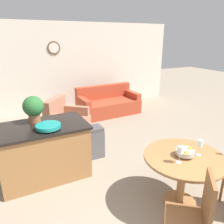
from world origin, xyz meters
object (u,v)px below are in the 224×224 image
teal_bowl (48,126)px  trash_bin (94,142)px  couch (108,104)px  potted_plant (33,108)px  dining_table (183,167)px  armchair (67,123)px  wine_glass_left (180,151)px  wine_glass_right (200,144)px  fruit_bowl (185,152)px  dining_chair_near_left (194,214)px  kitchen_island (44,151)px

teal_bowl → trash_bin: (0.91, 0.43, -0.66)m
couch → potted_plant: bearing=-139.3°
dining_table → armchair: armchair is taller
wine_glass_left → wine_glass_right: bearing=3.0°
teal_bowl → couch: size_ratio=0.20×
fruit_bowl → armchair: 3.17m
potted_plant → teal_bowl: bearing=-70.9°
dining_table → wine_glass_right: 0.39m
dining_chair_near_left → wine_glass_left: 0.73m
dining_table → potted_plant: (-1.63, 1.74, 0.58)m
dining_table → wine_glass_right: size_ratio=4.81×
wine_glass_right → kitchen_island: wine_glass_right is taller
armchair → trash_bin: bearing=-130.4°
wine_glass_left → kitchen_island: (-1.38, 1.63, -0.46)m
dining_chair_near_left → potted_plant: (-1.18, 2.37, 0.64)m
teal_bowl → trash_bin: teal_bowl is taller
potted_plant → kitchen_island: bearing=-71.4°
teal_bowl → wine_glass_left: bearing=-47.4°
dining_chair_near_left → fruit_bowl: 0.83m
teal_bowl → armchair: teal_bowl is taller
potted_plant → fruit_bowl: bearing=-47.0°
dining_chair_near_left → fruit_bowl: dining_chair_near_left is taller
couch → dining_table: bearing=-103.2°
kitchen_island → teal_bowl: 0.55m
dining_table → kitchen_island: (-1.56, 1.54, -0.13)m
wine_glass_right → trash_bin: size_ratio=0.36×
dining_table → wine_glass_left: wine_glass_left is taller
wine_glass_right → kitchen_island: 2.42m
fruit_bowl → dining_chair_near_left: bearing=-125.2°
fruit_bowl → kitchen_island: (-1.56, 1.54, -0.36)m
fruit_bowl → kitchen_island: 2.22m
dining_chair_near_left → fruit_bowl: size_ratio=4.08×
teal_bowl → couch: (2.27, 2.63, -0.68)m
fruit_bowl → armchair: armchair is taller
fruit_bowl → teal_bowl: (-1.49, 1.34, 0.14)m
potted_plant → couch: potted_plant is taller
dining_table → teal_bowl: teal_bowl is taller
dining_chair_near_left → potted_plant: bearing=67.8°
fruit_bowl → armchair: bearing=104.4°
wine_glass_right → teal_bowl: size_ratio=0.59×
potted_plant → armchair: potted_plant is taller
dining_chair_near_left → fruit_bowl: (0.45, 0.63, 0.29)m
dining_table → kitchen_island: size_ratio=0.76×
kitchen_island → teal_bowl: teal_bowl is taller
wine_glass_right → wine_glass_left: bearing=-177.0°
couch → teal_bowl: bearing=-132.9°
wine_glass_left → potted_plant: potted_plant is taller
dining_table → dining_chair_near_left: dining_chair_near_left is taller
teal_bowl → potted_plant: 0.47m
teal_bowl → wine_glass_right: bearing=-40.0°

